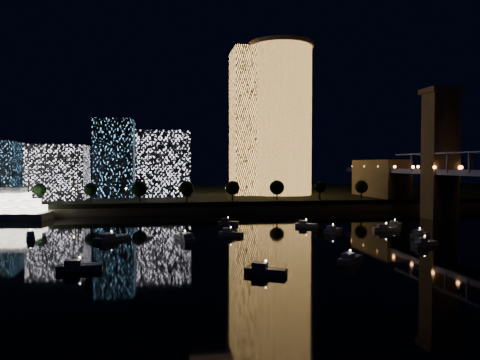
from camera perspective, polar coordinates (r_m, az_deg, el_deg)
The scene contains 9 objects.
ground at distance 123.29m, azimuth 10.07°, elevation -7.89°, with size 520.00×520.00×0.00m, color black.
far_bank at distance 278.00m, azimuth -1.12°, elevation -1.84°, with size 420.00×160.00×5.00m, color black.
seawall at distance 201.53m, azimuth 2.17°, elevation -3.59°, with size 420.00×6.00×3.00m, color #6B5E4C.
tower_cylindrical at distance 247.37m, azimuth 5.00°, elevation 7.39°, with size 34.00×34.00×78.49m.
tower_rectangular at distance 248.60m, azimuth 1.78°, elevation 7.00°, with size 23.74×23.74×75.55m, color #FAAC50.
midrise_blocks at distance 237.53m, azimuth -16.95°, elevation 1.78°, with size 102.21×42.55×37.51m.
motorboats at distance 130.64m, azimuth 3.42°, elevation -6.94°, with size 118.99×77.17×2.78m.
esplanade_trees at distance 202.84m, azimuth -6.82°, elevation -1.02°, with size 166.33×6.72×8.86m.
street_lamps at distance 208.79m, azimuth -7.68°, elevation -1.34°, with size 132.70×0.70×5.65m.
Camera 1 is at (-41.07, -114.32, 21.12)m, focal length 35.00 mm.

